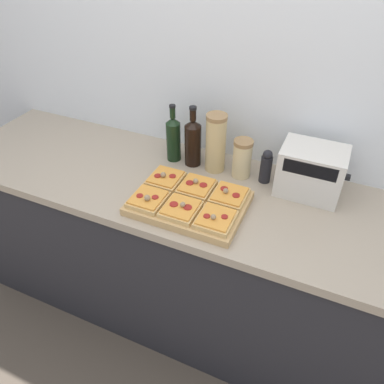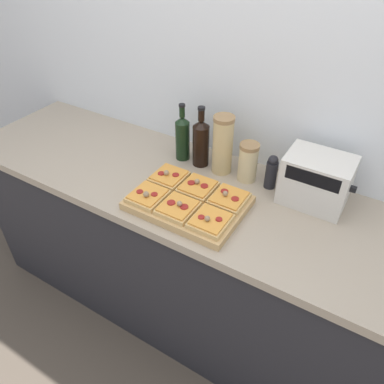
% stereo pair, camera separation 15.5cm
% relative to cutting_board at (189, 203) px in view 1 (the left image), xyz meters
% --- Properties ---
extents(ground_plane, '(12.00, 12.00, 0.00)m').
position_rel_cutting_board_xyz_m(ground_plane, '(0.06, -0.19, -0.94)').
color(ground_plane, '#4C4238').
extents(wall_back, '(6.00, 0.06, 2.50)m').
position_rel_cutting_board_xyz_m(wall_back, '(0.06, 0.48, 0.31)').
color(wall_back, silver).
rests_on(wall_back, ground_plane).
extents(kitchen_counter, '(2.63, 0.67, 0.92)m').
position_rel_cutting_board_xyz_m(kitchen_counter, '(0.06, 0.13, -0.48)').
color(kitchen_counter, '#232328').
rests_on(kitchen_counter, ground_plane).
extents(cutting_board, '(0.46, 0.33, 0.03)m').
position_rel_cutting_board_xyz_m(cutting_board, '(0.00, 0.00, 0.00)').
color(cutting_board, tan).
rests_on(cutting_board, kitchen_counter).
extents(pizza_slice_back_left, '(0.14, 0.15, 0.05)m').
position_rel_cutting_board_xyz_m(pizza_slice_back_left, '(-0.15, 0.08, 0.03)').
color(pizza_slice_back_left, tan).
rests_on(pizza_slice_back_left, cutting_board).
extents(pizza_slice_back_center, '(0.14, 0.15, 0.05)m').
position_rel_cutting_board_xyz_m(pizza_slice_back_center, '(-0.00, 0.08, 0.03)').
color(pizza_slice_back_center, tan).
rests_on(pizza_slice_back_center, cutting_board).
extents(pizza_slice_back_right, '(0.14, 0.15, 0.05)m').
position_rel_cutting_board_xyz_m(pizza_slice_back_right, '(0.15, 0.08, 0.03)').
color(pizza_slice_back_right, tan).
rests_on(pizza_slice_back_right, cutting_board).
extents(pizza_slice_front_left, '(0.14, 0.15, 0.05)m').
position_rel_cutting_board_xyz_m(pizza_slice_front_left, '(-0.15, -0.08, 0.03)').
color(pizza_slice_front_left, tan).
rests_on(pizza_slice_front_left, cutting_board).
extents(pizza_slice_front_center, '(0.14, 0.15, 0.05)m').
position_rel_cutting_board_xyz_m(pizza_slice_front_center, '(0.00, -0.08, 0.03)').
color(pizza_slice_front_center, tan).
rests_on(pizza_slice_front_center, cutting_board).
extents(pizza_slice_front_right, '(0.14, 0.15, 0.05)m').
position_rel_cutting_board_xyz_m(pizza_slice_front_right, '(0.15, -0.08, 0.03)').
color(pizza_slice_front_right, tan).
rests_on(pizza_slice_front_right, cutting_board).
extents(olive_oil_bottle, '(0.07, 0.07, 0.28)m').
position_rel_cutting_board_xyz_m(olive_oil_bottle, '(-0.22, 0.30, 0.10)').
color(olive_oil_bottle, black).
rests_on(olive_oil_bottle, kitchen_counter).
extents(wine_bottle, '(0.08, 0.08, 0.30)m').
position_rel_cutting_board_xyz_m(wine_bottle, '(-0.12, 0.30, 0.10)').
color(wine_bottle, black).
rests_on(wine_bottle, kitchen_counter).
extents(grain_jar_tall, '(0.10, 0.10, 0.28)m').
position_rel_cutting_board_xyz_m(grain_jar_tall, '(-0.00, 0.30, 0.12)').
color(grain_jar_tall, tan).
rests_on(grain_jar_tall, kitchen_counter).
extents(grain_jar_short, '(0.09, 0.09, 0.18)m').
position_rel_cutting_board_xyz_m(grain_jar_short, '(0.13, 0.30, 0.08)').
color(grain_jar_short, beige).
rests_on(grain_jar_short, kitchen_counter).
extents(pepper_mill, '(0.05, 0.05, 0.16)m').
position_rel_cutting_board_xyz_m(pepper_mill, '(0.24, 0.30, 0.06)').
color(pepper_mill, black).
rests_on(pepper_mill, kitchen_counter).
extents(toaster_oven, '(0.29, 0.19, 0.21)m').
position_rel_cutting_board_xyz_m(toaster_oven, '(0.43, 0.30, 0.09)').
color(toaster_oven, beige).
rests_on(toaster_oven, kitchen_counter).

